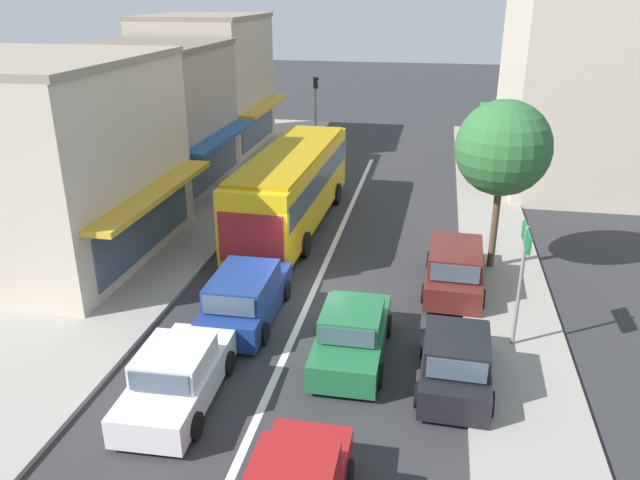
# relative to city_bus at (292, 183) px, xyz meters

# --- Properties ---
(ground_plane) EXTENTS (140.00, 140.00, 0.00)m
(ground_plane) POSITION_rel_city_bus_xyz_m (2.04, -6.40, -1.88)
(ground_plane) COLOR #2D2D30
(lane_centre_line) EXTENTS (0.20, 28.00, 0.01)m
(lane_centre_line) POSITION_rel_city_bus_xyz_m (2.04, -2.40, -1.88)
(lane_centre_line) COLOR silver
(lane_centre_line) RESTS_ON ground
(sidewalk_left) EXTENTS (5.20, 44.00, 0.14)m
(sidewalk_left) POSITION_rel_city_bus_xyz_m (-4.76, -0.40, -1.81)
(sidewalk_left) COLOR gray
(sidewalk_left) RESTS_ON ground
(kerb_right) EXTENTS (2.80, 44.00, 0.12)m
(kerb_right) POSITION_rel_city_bus_xyz_m (8.24, -0.40, -1.82)
(kerb_right) COLOR gray
(kerb_right) RESTS_ON ground
(shopfront_corner_near) EXTENTS (8.90, 8.86, 7.21)m
(shopfront_corner_near) POSITION_rel_city_bus_xyz_m (-8.14, -4.62, 1.72)
(shopfront_corner_near) COLOR beige
(shopfront_corner_near) RESTS_ON ground
(shopfront_mid_block) EXTENTS (7.66, 8.17, 6.91)m
(shopfront_mid_block) POSITION_rel_city_bus_xyz_m (-8.14, 4.15, 1.57)
(shopfront_mid_block) COLOR gray
(shopfront_mid_block) RESTS_ON ground
(shopfront_far_end) EXTENTS (7.19, 8.13, 7.88)m
(shopfront_far_end) POSITION_rel_city_bus_xyz_m (-8.14, 12.62, 2.05)
(shopfront_far_end) COLOR #B2A38E
(shopfront_far_end) RESTS_ON ground
(building_right_far) EXTENTS (9.87, 12.33, 9.93)m
(building_right_far) POSITION_rel_city_bus_xyz_m (13.52, 10.36, 3.08)
(building_right_far) COLOR beige
(building_right_far) RESTS_ON ground
(city_bus) EXTENTS (2.94, 10.92, 3.23)m
(city_bus) POSITION_rel_city_bus_xyz_m (0.00, 0.00, 0.00)
(city_bus) COLOR yellow
(city_bus) RESTS_ON ground
(sedan_queue_gap_filler) EXTENTS (2.00, 4.25, 1.47)m
(sedan_queue_gap_filler) POSITION_rel_city_bus_xyz_m (-0.00, -12.09, -1.22)
(sedan_queue_gap_filler) COLOR silver
(sedan_queue_gap_filler) RESTS_ON ground
(sedan_behind_bus_mid) EXTENTS (1.91, 4.20, 1.47)m
(sedan_behind_bus_mid) POSITION_rel_city_bus_xyz_m (3.82, -9.38, -1.22)
(sedan_behind_bus_mid) COLOR #1E6638
(sedan_behind_bus_mid) RESTS_ON ground
(wagon_queue_far_back) EXTENTS (1.96, 4.51, 1.58)m
(wagon_queue_far_back) POSITION_rel_city_bus_xyz_m (0.42, -7.92, -1.14)
(wagon_queue_far_back) COLOR navy
(wagon_queue_far_back) RESTS_ON ground
(parked_hatchback_kerb_front) EXTENTS (1.90, 3.74, 1.54)m
(parked_hatchback_kerb_front) POSITION_rel_city_bus_xyz_m (6.53, -10.24, -1.17)
(parked_hatchback_kerb_front) COLOR black
(parked_hatchback_kerb_front) RESTS_ON ground
(parked_wagon_kerb_second) EXTENTS (2.05, 4.56, 1.58)m
(parked_wagon_kerb_second) POSITION_rel_city_bus_xyz_m (6.57, -4.65, -1.14)
(parked_wagon_kerb_second) COLOR #561E19
(parked_wagon_kerb_second) RESTS_ON ground
(traffic_light_downstreet) EXTENTS (0.32, 0.24, 4.20)m
(traffic_light_downstreet) POSITION_rel_city_bus_xyz_m (-1.93, 14.91, 0.97)
(traffic_light_downstreet) COLOR gray
(traffic_light_downstreet) RESTS_ON ground
(directional_road_sign) EXTENTS (0.10, 1.40, 3.60)m
(directional_road_sign) POSITION_rel_city_bus_xyz_m (8.14, -8.11, 0.80)
(directional_road_sign) COLOR gray
(directional_road_sign) RESTS_ON ground
(street_tree_right) EXTENTS (3.18, 3.18, 5.97)m
(street_tree_right) POSITION_rel_city_bus_xyz_m (7.86, -2.83, 2.49)
(street_tree_right) COLOR brown
(street_tree_right) RESTS_ON ground
(pedestrian_with_handbag_near) EXTENTS (0.45, 0.63, 1.63)m
(pedestrian_with_handbag_near) POSITION_rel_city_bus_xyz_m (-2.85, 5.68, -0.81)
(pedestrian_with_handbag_near) COLOR #333338
(pedestrian_with_handbag_near) RESTS_ON sidewalk_left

